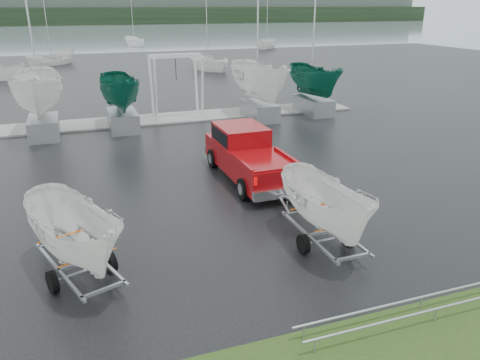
% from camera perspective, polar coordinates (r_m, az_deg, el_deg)
% --- Properties ---
extents(ground_plane, '(120.00, 120.00, 0.00)m').
position_cam_1_polar(ground_plane, '(18.58, -7.50, -1.80)').
color(ground_plane, black).
rests_on(ground_plane, ground).
extents(lake, '(300.00, 300.00, 0.00)m').
position_cam_1_polar(lake, '(117.12, -18.64, 16.17)').
color(lake, gray).
rests_on(lake, ground).
extents(dock, '(30.00, 3.00, 0.12)m').
position_cam_1_polar(dock, '(30.85, -12.79, 7.04)').
color(dock, gray).
rests_on(dock, ground).
extents(treeline, '(300.00, 8.00, 6.00)m').
position_cam_1_polar(treeline, '(186.93, -19.56, 18.30)').
color(treeline, black).
rests_on(treeline, ground).
extents(far_hill, '(300.00, 6.00, 10.00)m').
position_cam_1_polar(far_hill, '(194.90, -19.68, 18.93)').
color(far_hill, '#4C5651').
rests_on(far_hill, ground).
extents(pickup_truck, '(2.37, 6.31, 2.09)m').
position_cam_1_polar(pickup_truck, '(20.05, 0.83, 3.38)').
color(pickup_truck, maroon).
rests_on(pickup_truck, ground).
extents(trailer_hitched, '(1.79, 3.61, 5.03)m').
position_cam_1_polar(trailer_hitched, '(13.84, 10.76, 2.10)').
color(trailer_hitched, '#94979C').
rests_on(trailer_hitched, ground).
extents(trailer_parked, '(2.32, 3.79, 5.18)m').
position_cam_1_polar(trailer_parked, '(12.62, -20.25, -0.31)').
color(trailer_parked, '#94979C').
rests_on(trailer_parked, ground).
extents(boat_hoist, '(3.30, 2.18, 4.12)m').
position_cam_1_polar(boat_hoist, '(30.82, -7.79, 12.31)').
color(boat_hoist, silver).
rests_on(boat_hoist, ground).
extents(keelboat_0, '(2.67, 3.20, 10.85)m').
position_cam_1_polar(keelboat_0, '(28.05, -23.81, 13.26)').
color(keelboat_0, '#94979C').
rests_on(keelboat_0, ground).
extents(keelboat_1, '(2.19, 3.20, 6.93)m').
position_cam_1_polar(keelboat_1, '(28.40, -14.59, 12.73)').
color(keelboat_1, '#94979C').
rests_on(keelboat_1, ground).
extents(keelboat_2, '(2.62, 3.20, 10.79)m').
position_cam_1_polar(keelboat_2, '(30.18, 2.50, 15.17)').
color(keelboat_2, '#94979C').
rests_on(keelboat_2, ground).
extents(keelboat_3, '(2.22, 3.20, 10.39)m').
position_cam_1_polar(keelboat_3, '(32.26, 9.23, 14.10)').
color(keelboat_3, '#94979C').
rests_on(keelboat_3, ground).
extents(mast_rack_2, '(7.00, 0.56, 0.06)m').
position_cam_1_polar(mast_rack_2, '(12.41, 22.07, -13.71)').
color(mast_rack_2, '#94979C').
rests_on(mast_rack_2, ground).
extents(moored_boat_0, '(3.67, 3.66, 11.40)m').
position_cam_1_polar(moored_boat_0, '(53.57, -27.17, 10.88)').
color(moored_boat_0, silver).
rests_on(moored_boat_0, ground).
extents(moored_boat_1, '(3.66, 3.65, 11.43)m').
position_cam_1_polar(moored_boat_1, '(63.92, -21.91, 12.89)').
color(moored_boat_1, silver).
rests_on(moored_boat_1, ground).
extents(moored_boat_2, '(3.23, 3.28, 11.44)m').
position_cam_1_polar(moored_boat_2, '(54.93, -3.95, 13.24)').
color(moored_boat_2, silver).
rests_on(moored_boat_2, ground).
extents(moored_boat_3, '(3.65, 3.66, 11.41)m').
position_cam_1_polar(moored_boat_3, '(82.38, 3.26, 15.71)').
color(moored_boat_3, silver).
rests_on(moored_boat_3, ground).
extents(moored_boat_5, '(2.96, 3.02, 11.46)m').
position_cam_1_polar(moored_boat_5, '(89.08, -12.75, 15.63)').
color(moored_boat_5, silver).
rests_on(moored_boat_5, ground).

